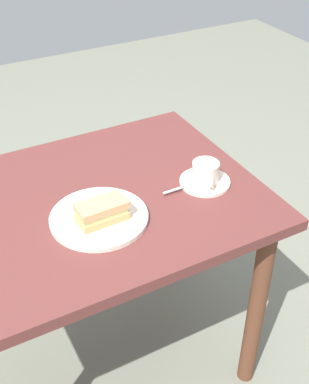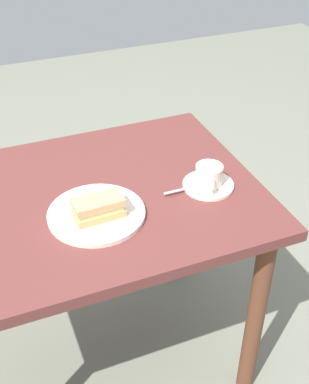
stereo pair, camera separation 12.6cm
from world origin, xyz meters
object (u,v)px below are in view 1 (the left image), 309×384
Objects in this scene: sandwich_front at (102,211)px; coffee_saucer at (205,182)px; dining_table at (85,232)px; sandwich_plate at (99,218)px; coffee_cup at (206,172)px; spoon at (183,187)px.

coffee_saucer is (0.34, 0.03, -0.04)m from sandwich_front.
dining_table is at bearing 96.28° from sandwich_front.
sandwich_front is (0.00, -0.02, 0.04)m from sandwich_plate.
coffee_saucer is 0.04m from coffee_cup.
sandwich_front is at bearing -174.73° from coffee_saucer.
dining_table is 0.38m from coffee_saucer.
sandwich_front is at bearing -83.72° from dining_table.
sandwich_plate is 0.35m from coffee_cup.
sandwich_front is 1.27× the size of coffee_cup.
coffee_cup is at bearing -0.97° from spoon.
sandwich_plate is 2.71× the size of spoon.
sandwich_front reaches higher than dining_table.
coffee_cup is 0.08m from spoon.
coffee_cup is 1.08× the size of spoon.
coffee_cup is at bearing 4.99° from sandwich_front.
coffee_cup reaches higher than spoon.
sandwich_front is 0.35m from coffee_saucer.
dining_table is 0.32m from spoon.
sandwich_front is 0.27m from spoon.
coffee_cup reaches higher than dining_table.
coffee_cup is (0.34, 0.01, 0.04)m from sandwich_plate.
spoon is at bearing -16.82° from dining_table.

